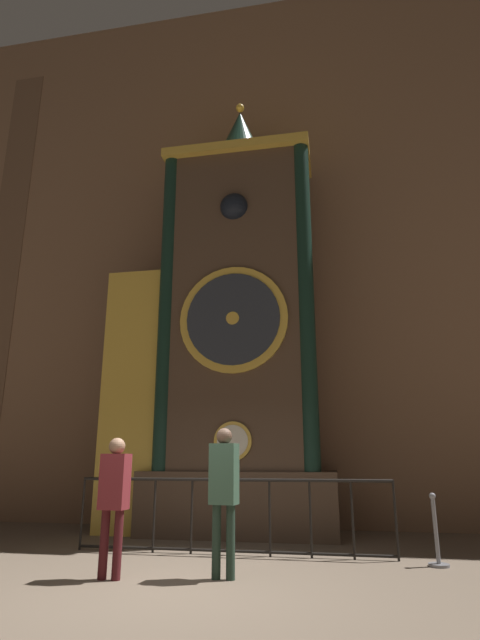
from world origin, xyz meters
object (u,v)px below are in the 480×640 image
Objects in this scene: visitor_near at (114,492)px; visitor_far at (224,486)px; stanchion_post at (437,542)px; clock_tower at (223,337)px.

visitor_far is at bearing 15.28° from visitor_near.
visitor_near is 4.43m from stanchion_post.
visitor_near reaches higher than stanchion_post.
visitor_far is 1.89× the size of stanchion_post.
stanchion_post is at bearing 33.86° from visitor_far.
visitor_near is 0.93× the size of visitor_far.
stanchion_post is at bearing 24.94° from visitor_near.
clock_tower is at bearing 86.11° from visitor_near.
clock_tower is 5.39× the size of visitor_far.
stanchion_post is (3.55, -2.28, -3.61)m from clock_tower.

